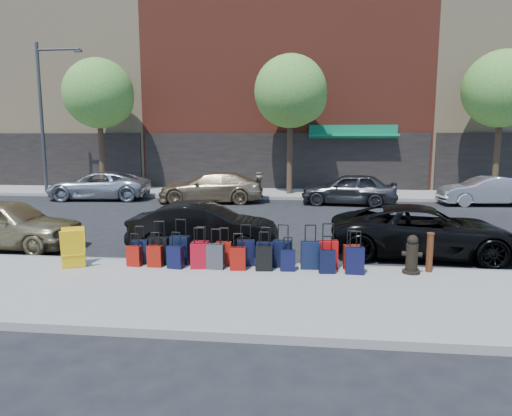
# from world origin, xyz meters

# --- Properties ---
(ground) EXTENTS (120.00, 120.00, 0.00)m
(ground) POSITION_xyz_m (0.00, 0.00, 0.00)
(ground) COLOR black
(ground) RESTS_ON ground
(sidewalk_near) EXTENTS (60.00, 4.00, 0.15)m
(sidewalk_near) POSITION_xyz_m (0.00, -6.50, 0.07)
(sidewalk_near) COLOR gray
(sidewalk_near) RESTS_ON ground
(sidewalk_far) EXTENTS (60.00, 4.00, 0.15)m
(sidewalk_far) POSITION_xyz_m (0.00, 10.00, 0.07)
(sidewalk_far) COLOR gray
(sidewalk_far) RESTS_ON ground
(curb_near) EXTENTS (60.00, 0.08, 0.15)m
(curb_near) POSITION_xyz_m (0.00, -4.48, 0.07)
(curb_near) COLOR gray
(curb_near) RESTS_ON ground
(curb_far) EXTENTS (60.00, 0.08, 0.15)m
(curb_far) POSITION_xyz_m (0.00, 7.98, 0.07)
(curb_far) COLOR gray
(curb_far) RESTS_ON ground
(building_left) EXTENTS (15.00, 12.12, 16.00)m
(building_left) POSITION_xyz_m (-16.00, 17.98, 7.98)
(building_left) COLOR tan
(building_left) RESTS_ON ground
(building_center) EXTENTS (17.00, 12.85, 20.00)m
(building_center) POSITION_xyz_m (0.00, 17.99, 9.98)
(building_center) COLOR maroon
(building_center) RESTS_ON ground
(tree_left) EXTENTS (3.80, 3.80, 7.27)m
(tree_left) POSITION_xyz_m (-9.86, 9.50, 5.41)
(tree_left) COLOR black
(tree_left) RESTS_ON sidewalk_far
(tree_center) EXTENTS (3.80, 3.80, 7.27)m
(tree_center) POSITION_xyz_m (0.64, 9.50, 5.41)
(tree_center) COLOR black
(tree_center) RESTS_ON sidewalk_far
(tree_right) EXTENTS (3.80, 3.80, 7.27)m
(tree_right) POSITION_xyz_m (11.14, 9.50, 5.41)
(tree_right) COLOR black
(tree_right) RESTS_ON sidewalk_far
(streetlight) EXTENTS (2.59, 0.18, 8.00)m
(streetlight) POSITION_xyz_m (-12.80, 8.80, 4.66)
(streetlight) COLOR #333338
(streetlight) RESTS_ON sidewalk_far
(suitcase_front_0) EXTENTS (0.40, 0.27, 0.89)m
(suitcase_front_0) POSITION_xyz_m (-2.46, -4.84, 0.43)
(suitcase_front_0) COLOR black
(suitcase_front_0) RESTS_ON sidewalk_near
(suitcase_front_1) EXTENTS (0.44, 0.26, 1.02)m
(suitcase_front_1) POSITION_xyz_m (-1.99, -4.84, 0.47)
(suitcase_front_1) COLOR black
(suitcase_front_1) RESTS_ON sidewalk_near
(suitcase_front_2) EXTENTS (0.47, 0.29, 1.07)m
(suitcase_front_2) POSITION_xyz_m (-1.49, -4.77, 0.48)
(suitcase_front_2) COLOR black
(suitcase_front_2) RESTS_ON sidewalk_near
(suitcase_front_3) EXTENTS (0.38, 0.22, 0.89)m
(suitcase_front_3) POSITION_xyz_m (-1.00, -4.76, 0.43)
(suitcase_front_3) COLOR #AD0B18
(suitcase_front_3) RESTS_ON sidewalk_near
(suitcase_front_4) EXTENTS (0.37, 0.21, 0.88)m
(suitcase_front_4) POSITION_xyz_m (-0.45, -4.77, 0.43)
(suitcase_front_4) COLOR #A3140A
(suitcase_front_4) RESTS_ON sidewalk_near
(suitcase_front_5) EXTENTS (0.43, 0.29, 0.96)m
(suitcase_front_5) POSITION_xyz_m (0.07, -4.76, 0.45)
(suitcase_front_5) COLOR black
(suitcase_front_5) RESTS_ON sidewalk_near
(suitcase_front_6) EXTENTS (0.40, 0.24, 0.93)m
(suitcase_front_6) POSITION_xyz_m (0.53, -4.82, 0.44)
(suitcase_front_6) COLOR black
(suitcase_front_6) RESTS_ON sidewalk_near
(suitcase_front_7) EXTENTS (0.45, 0.30, 1.00)m
(suitcase_front_7) POSITION_xyz_m (0.92, -4.78, 0.46)
(suitcase_front_7) COLOR black
(suitcase_front_7) RESTS_ON sidewalk_near
(suitcase_front_8) EXTENTS (0.43, 0.26, 1.01)m
(suitcase_front_8) POSITION_xyz_m (1.56, -4.84, 0.47)
(suitcase_front_8) COLOR black
(suitcase_front_8) RESTS_ON sidewalk_near
(suitcase_front_9) EXTENTS (0.45, 0.27, 1.04)m
(suitcase_front_9) POSITION_xyz_m (1.97, -4.78, 0.48)
(suitcase_front_9) COLOR #B00B0C
(suitcase_front_9) RESTS_ON sidewalk_near
(suitcase_front_10) EXTENTS (0.39, 0.24, 0.89)m
(suitcase_front_10) POSITION_xyz_m (2.50, -4.78, 0.43)
(suitcase_front_10) COLOR maroon
(suitcase_front_10) RESTS_ON sidewalk_near
(suitcase_back_0) EXTENTS (0.33, 0.21, 0.77)m
(suitcase_back_0) POSITION_xyz_m (-2.50, -5.09, 0.39)
(suitcase_back_0) COLOR #941109
(suitcase_back_0) RESTS_ON sidewalk_near
(suitcase_back_1) EXTENTS (0.34, 0.20, 0.80)m
(suitcase_back_1) POSITION_xyz_m (-2.01, -5.09, 0.40)
(suitcase_back_1) COLOR maroon
(suitcase_back_1) RESTS_ON sidewalk_near
(suitcase_back_2) EXTENTS (0.38, 0.26, 0.84)m
(suitcase_back_2) POSITION_xyz_m (-1.50, -5.16, 0.41)
(suitcase_back_2) COLOR black
(suitcase_back_2) RESTS_ON sidewalk_near
(suitcase_back_3) EXTENTS (0.42, 0.29, 0.94)m
(suitcase_back_3) POSITION_xyz_m (-0.96, -5.09, 0.44)
(suitcase_back_3) COLOR #9F0A19
(suitcase_back_3) RESTS_ON sidewalk_near
(suitcase_back_4) EXTENTS (0.40, 0.25, 0.92)m
(suitcase_back_4) POSITION_xyz_m (-0.58, -5.09, 0.44)
(suitcase_back_4) COLOR #37373B
(suitcase_back_4) RESTS_ON sidewalk_near
(suitcase_back_5) EXTENTS (0.37, 0.23, 0.83)m
(suitcase_back_5) POSITION_xyz_m (-0.06, -5.13, 0.41)
(suitcase_back_5) COLOR maroon
(suitcase_back_5) RESTS_ON sidewalk_near
(suitcase_back_6) EXTENTS (0.39, 0.25, 0.88)m
(suitcase_back_6) POSITION_xyz_m (0.53, -5.10, 0.42)
(suitcase_back_6) COLOR black
(suitcase_back_6) RESTS_ON sidewalk_near
(suitcase_back_7) EXTENTS (0.34, 0.21, 0.77)m
(suitcase_back_7) POSITION_xyz_m (1.06, -5.07, 0.39)
(suitcase_back_7) COLOR black
(suitcase_back_7) RESTS_ON sidewalk_near
(suitcase_back_9) EXTENTS (0.37, 0.24, 0.83)m
(suitcase_back_9) POSITION_xyz_m (1.93, -5.14, 0.41)
(suitcase_back_9) COLOR black
(suitcase_back_9) RESTS_ON sidewalk_near
(suitcase_back_10) EXTENTS (0.41, 0.25, 0.95)m
(suitcase_back_10) POSITION_xyz_m (2.53, -5.13, 0.45)
(suitcase_back_10) COLOR black
(suitcase_back_10) RESTS_ON sidewalk_near
(fire_hydrant) EXTENTS (0.44, 0.39, 0.86)m
(fire_hydrant) POSITION_xyz_m (3.78, -4.94, 0.54)
(fire_hydrant) COLOR black
(fire_hydrant) RESTS_ON sidewalk_near
(bollard) EXTENTS (0.16, 0.16, 0.88)m
(bollard) POSITION_xyz_m (4.19, -4.79, 0.61)
(bollard) COLOR #38190C
(bollard) RESTS_ON sidewalk_near
(display_rack) EXTENTS (0.69, 0.72, 0.90)m
(display_rack) POSITION_xyz_m (-3.85, -5.35, 0.60)
(display_rack) COLOR yellow
(display_rack) RESTS_ON sidewalk_near
(car_near_0) EXTENTS (4.27, 1.88, 1.43)m
(car_near_0) POSITION_xyz_m (-6.96, -3.26, 0.72)
(car_near_0) COLOR #8E7D57
(car_near_0) RESTS_ON ground
(car_near_1) EXTENTS (4.08, 1.54, 1.33)m
(car_near_1) POSITION_xyz_m (-1.32, -2.95, 0.66)
(car_near_1) COLOR black
(car_near_1) RESTS_ON ground
(car_near_2) EXTENTS (5.00, 2.57, 1.35)m
(car_near_2) POSITION_xyz_m (4.56, -2.82, 0.67)
(car_near_2) COLOR black
(car_near_2) RESTS_ON ground
(car_far_0) EXTENTS (5.30, 2.83, 1.42)m
(car_far_0) POSITION_xyz_m (-9.12, 7.05, 0.71)
(car_far_0) COLOR silver
(car_far_0) RESTS_ON ground
(car_far_1) EXTENTS (5.25, 2.56, 1.47)m
(car_far_1) POSITION_xyz_m (-3.17, 6.59, 0.74)
(car_far_1) COLOR #9F8661
(car_far_1) RESTS_ON ground
(car_far_2) EXTENTS (4.56, 2.22, 1.50)m
(car_far_2) POSITION_xyz_m (3.40, 6.56, 0.75)
(car_far_2) COLOR #333335
(car_far_2) RESTS_ON ground
(car_far_3) EXTENTS (4.21, 1.76, 1.35)m
(car_far_3) POSITION_xyz_m (9.67, 7.08, 0.68)
(car_far_3) COLOR silver
(car_far_3) RESTS_ON ground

